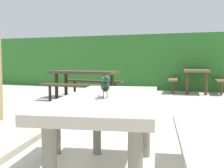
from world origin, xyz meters
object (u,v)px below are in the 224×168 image
object	(u,v)px
picnic_table_foreground	(110,118)
picnic_table_mid_right	(84,78)
bird_grackle	(105,85)
picnic_table_mid_left	(196,75)

from	to	relation	value
picnic_table_foreground	picnic_table_mid_right	distance (m)	5.42
picnic_table_foreground	bird_grackle	size ratio (longest dim) A/B	7.56
bird_grackle	picnic_table_mid_left	distance (m)	7.46
bird_grackle	picnic_table_mid_right	world-z (taller)	bird_grackle
picnic_table_foreground	picnic_table_mid_left	bearing A→B (deg)	89.18
picnic_table_foreground	picnic_table_mid_right	bearing A→B (deg)	118.61
bird_grackle	picnic_table_mid_left	bearing A→B (deg)	89.32
bird_grackle	picnic_table_mid_right	xyz separation A→B (m)	(-2.61, 4.91, -0.29)
picnic_table_foreground	picnic_table_mid_left	xyz separation A→B (m)	(0.10, 7.31, 0.00)
picnic_table_mid_left	bird_grackle	bearing A→B (deg)	-90.68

